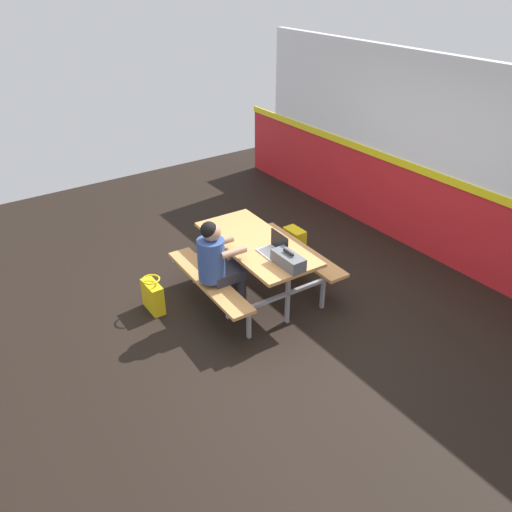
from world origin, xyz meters
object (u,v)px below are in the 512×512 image
student_nearer (218,261)px  laptop_silver (274,249)px  tote_bag_bright (153,296)px  backpack_dark (295,244)px  picnic_table_main (256,254)px  toolbox_grey (288,260)px

student_nearer → laptop_silver: (0.25, 0.59, 0.08)m
laptop_silver → tote_bag_bright: bearing=-122.5°
student_nearer → backpack_dark: (-0.50, 1.50, -0.49)m
picnic_table_main → toolbox_grey: 0.68m
student_nearer → backpack_dark: bearing=108.4°
student_nearer → backpack_dark: size_ratio=2.74×
toolbox_grey → tote_bag_bright: bearing=-133.3°
laptop_silver → toolbox_grey: 0.32m
tote_bag_bright → student_nearer: bearing=49.8°
laptop_silver → tote_bag_bright: (-0.75, -1.18, -0.59)m
student_nearer → laptop_silver: student_nearer is taller
laptop_silver → backpack_dark: laptop_silver is taller
laptop_silver → tote_bag_bright: 1.52m
backpack_dark → tote_bag_bright: size_ratio=1.02×
toolbox_grey → tote_bag_bright: (-1.07, -1.13, -0.62)m
toolbox_grey → backpack_dark: 1.55m
toolbox_grey → tote_bag_bright: 1.67m
student_nearer → tote_bag_bright: 0.93m
laptop_silver → toolbox_grey: size_ratio=0.82×
picnic_table_main → toolbox_grey: bearing=-2.1°
tote_bag_bright → picnic_table_main: bearing=69.4°
laptop_silver → toolbox_grey: (0.31, -0.05, 0.02)m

